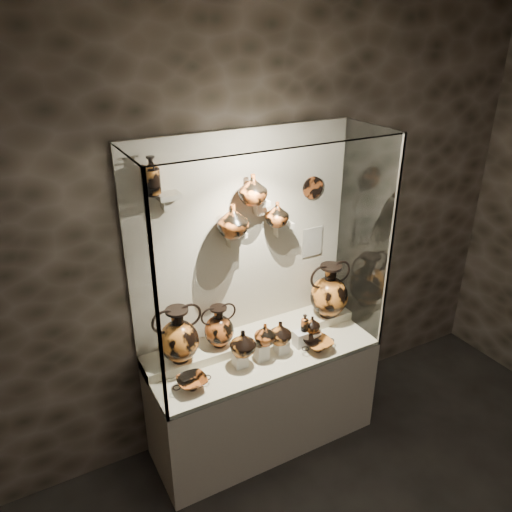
{
  "coord_description": "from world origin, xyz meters",
  "views": [
    {
      "loc": [
        -1.49,
        -0.43,
        3.03
      ],
      "look_at": [
        -0.06,
        2.19,
        1.62
      ],
      "focal_mm": 35.0,
      "sensor_mm": 36.0,
      "label": 1
    }
  ],
  "objects_px": {
    "jug_a": "(243,343)",
    "ovoid_vase_c": "(277,214)",
    "kylix_right": "(318,344)",
    "amphora_mid": "(219,326)",
    "amphora_left": "(178,335)",
    "jug_e": "(312,324)",
    "ovoid_vase_b": "(253,189)",
    "jug_b": "(265,334)",
    "lekythos_tall": "(152,174)",
    "ovoid_vase_a": "(233,221)",
    "amphora_right": "(329,290)",
    "lekythos_small": "(305,322)",
    "jug_c": "(280,333)",
    "kylix_left": "(192,382)"
  },
  "relations": [
    {
      "from": "amphora_left",
      "to": "amphora_right",
      "type": "height_order",
      "value": "amphora_right"
    },
    {
      "from": "amphora_mid",
      "to": "ovoid_vase_b",
      "type": "bearing_deg",
      "value": 27.86
    },
    {
      "from": "ovoid_vase_b",
      "to": "ovoid_vase_a",
      "type": "bearing_deg",
      "value": 169.87
    },
    {
      "from": "jug_c",
      "to": "ovoid_vase_a",
      "type": "height_order",
      "value": "ovoid_vase_a"
    },
    {
      "from": "amphora_left",
      "to": "amphora_mid",
      "type": "bearing_deg",
      "value": 0.59
    },
    {
      "from": "jug_b",
      "to": "ovoid_vase_c",
      "type": "distance_m",
      "value": 0.85
    },
    {
      "from": "jug_c",
      "to": "jug_b",
      "type": "bearing_deg",
      "value": -178.65
    },
    {
      "from": "ovoid_vase_b",
      "to": "ovoid_vase_c",
      "type": "height_order",
      "value": "ovoid_vase_b"
    },
    {
      "from": "amphora_mid",
      "to": "lekythos_small",
      "type": "height_order",
      "value": "amphora_mid"
    },
    {
      "from": "jug_e",
      "to": "lekythos_tall",
      "type": "distance_m",
      "value": 1.63
    },
    {
      "from": "kylix_right",
      "to": "amphora_mid",
      "type": "bearing_deg",
      "value": 154.92
    },
    {
      "from": "amphora_left",
      "to": "jug_e",
      "type": "xyz_separation_m",
      "value": [
        0.99,
        -0.16,
        -0.13
      ]
    },
    {
      "from": "amphora_mid",
      "to": "kylix_right",
      "type": "xyz_separation_m",
      "value": [
        0.65,
        -0.32,
        -0.18
      ]
    },
    {
      "from": "jug_e",
      "to": "ovoid_vase_c",
      "type": "height_order",
      "value": "ovoid_vase_c"
    },
    {
      "from": "ovoid_vase_a",
      "to": "lekythos_small",
      "type": "bearing_deg",
      "value": -31.94
    },
    {
      "from": "lekythos_tall",
      "to": "ovoid_vase_a",
      "type": "bearing_deg",
      "value": 8.91
    },
    {
      "from": "jug_e",
      "to": "amphora_mid",
      "type": "bearing_deg",
      "value": -171.54
    },
    {
      "from": "amphora_right",
      "to": "jug_c",
      "type": "height_order",
      "value": "amphora_right"
    },
    {
      "from": "jug_a",
      "to": "lekythos_tall",
      "type": "bearing_deg",
      "value": 168.54
    },
    {
      "from": "jug_b",
      "to": "ovoid_vase_b",
      "type": "height_order",
      "value": "ovoid_vase_b"
    },
    {
      "from": "ovoid_vase_c",
      "to": "lekythos_small",
      "type": "bearing_deg",
      "value": -83.92
    },
    {
      "from": "jug_b",
      "to": "kylix_right",
      "type": "xyz_separation_m",
      "value": [
        0.39,
        -0.1,
        -0.16
      ]
    },
    {
      "from": "kylix_right",
      "to": "ovoid_vase_c",
      "type": "height_order",
      "value": "ovoid_vase_c"
    },
    {
      "from": "ovoid_vase_a",
      "to": "ovoid_vase_b",
      "type": "bearing_deg",
      "value": -1.52
    },
    {
      "from": "amphora_mid",
      "to": "jug_b",
      "type": "bearing_deg",
      "value": -20.12
    },
    {
      "from": "amphora_left",
      "to": "ovoid_vase_b",
      "type": "distance_m",
      "value": 1.1
    },
    {
      "from": "amphora_mid",
      "to": "jug_b",
      "type": "relative_size",
      "value": 1.99
    },
    {
      "from": "amphora_left",
      "to": "kylix_right",
      "type": "relative_size",
      "value": 1.56
    },
    {
      "from": "jug_e",
      "to": "ovoid_vase_c",
      "type": "xyz_separation_m",
      "value": [
        -0.18,
        0.24,
        0.83
      ]
    },
    {
      "from": "jug_a",
      "to": "jug_e",
      "type": "bearing_deg",
      "value": 25.74
    },
    {
      "from": "ovoid_vase_a",
      "to": "ovoid_vase_b",
      "type": "height_order",
      "value": "ovoid_vase_b"
    },
    {
      "from": "kylix_right",
      "to": "ovoid_vase_b",
      "type": "xyz_separation_m",
      "value": [
        -0.35,
        0.35,
        1.14
      ]
    },
    {
      "from": "ovoid_vase_b",
      "to": "ovoid_vase_c",
      "type": "relative_size",
      "value": 1.16
    },
    {
      "from": "jug_a",
      "to": "ovoid_vase_c",
      "type": "xyz_separation_m",
      "value": [
        0.42,
        0.27,
        0.78
      ]
    },
    {
      "from": "kylix_left",
      "to": "kylix_right",
      "type": "distance_m",
      "value": 0.97
    },
    {
      "from": "amphora_left",
      "to": "ovoid_vase_c",
      "type": "relative_size",
      "value": 2.32
    },
    {
      "from": "jug_e",
      "to": "kylix_left",
      "type": "bearing_deg",
      "value": -151.25
    },
    {
      "from": "amphora_right",
      "to": "jug_e",
      "type": "distance_m",
      "value": 0.33
    },
    {
      "from": "kylix_left",
      "to": "kylix_right",
      "type": "relative_size",
      "value": 0.97
    },
    {
      "from": "jug_b",
      "to": "jug_c",
      "type": "relative_size",
      "value": 0.92
    },
    {
      "from": "jug_a",
      "to": "lekythos_tall",
      "type": "height_order",
      "value": "lekythos_tall"
    },
    {
      "from": "jug_b",
      "to": "jug_e",
      "type": "height_order",
      "value": "jug_b"
    },
    {
      "from": "jug_a",
      "to": "kylix_right",
      "type": "relative_size",
      "value": 0.73
    },
    {
      "from": "amphora_mid",
      "to": "ovoid_vase_a",
      "type": "height_order",
      "value": "ovoid_vase_a"
    },
    {
      "from": "jug_b",
      "to": "lekythos_small",
      "type": "distance_m",
      "value": 0.34
    },
    {
      "from": "amphora_right",
      "to": "ovoid_vase_b",
      "type": "distance_m",
      "value": 1.1
    },
    {
      "from": "jug_a",
      "to": "jug_c",
      "type": "distance_m",
      "value": 0.3
    },
    {
      "from": "jug_e",
      "to": "kylix_left",
      "type": "xyz_separation_m",
      "value": [
        -1.0,
        -0.08,
        -0.09
      ]
    },
    {
      "from": "amphora_left",
      "to": "kylix_right",
      "type": "height_order",
      "value": "amphora_left"
    },
    {
      "from": "lekythos_small",
      "to": "ovoid_vase_c",
      "type": "relative_size",
      "value": 0.88
    }
  ]
}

